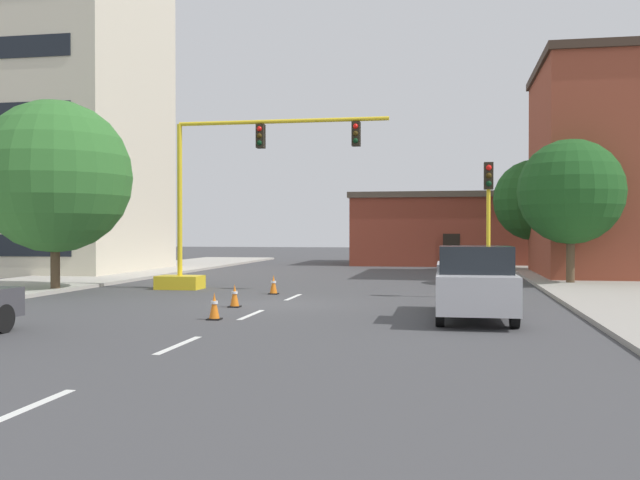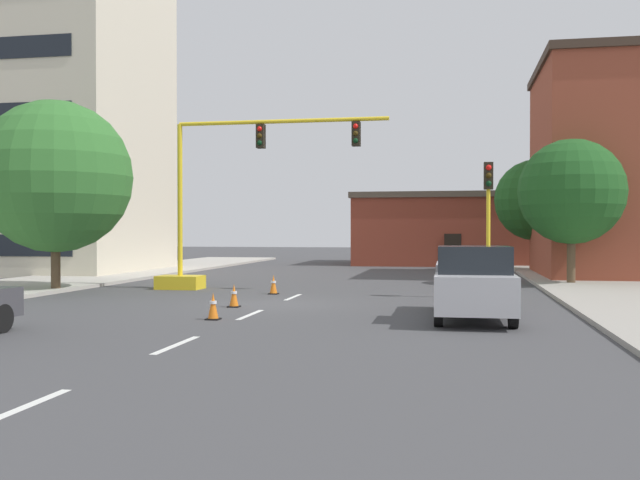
% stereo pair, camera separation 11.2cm
% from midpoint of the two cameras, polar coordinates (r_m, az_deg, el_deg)
% --- Properties ---
extents(ground_plane, '(160.00, 160.00, 0.00)m').
position_cam_midpoint_polar(ground_plane, '(23.47, -3.37, -5.11)').
color(ground_plane, '#424244').
extents(sidewalk_left, '(6.00, 56.00, 0.14)m').
position_cam_midpoint_polar(sidewalk_left, '(35.52, -19.45, -3.05)').
color(sidewalk_left, '#B2ADA3').
rests_on(sidewalk_left, ground_plane).
extents(sidewalk_right, '(6.00, 56.00, 0.14)m').
position_cam_midpoint_polar(sidewalk_right, '(31.41, 22.56, -3.56)').
color(sidewalk_right, '#9E998E').
rests_on(sidewalk_right, ground_plane).
extents(lane_stripe_seg_0, '(0.16, 2.40, 0.01)m').
position_cam_midpoint_polar(lane_stripe_seg_0, '(10.61, -22.50, -12.30)').
color(lane_stripe_seg_0, silver).
rests_on(lane_stripe_seg_0, ground_plane).
extents(lane_stripe_seg_1, '(0.16, 2.40, 0.01)m').
position_cam_midpoint_polar(lane_stripe_seg_1, '(15.43, -11.13, -8.17)').
color(lane_stripe_seg_1, silver).
rests_on(lane_stripe_seg_1, ground_plane).
extents(lane_stripe_seg_2, '(0.16, 2.40, 0.01)m').
position_cam_midpoint_polar(lane_stripe_seg_2, '(20.59, -5.41, -5.92)').
color(lane_stripe_seg_2, silver).
rests_on(lane_stripe_seg_2, ground_plane).
extents(lane_stripe_seg_3, '(0.16, 2.40, 0.01)m').
position_cam_midpoint_polar(lane_stripe_seg_3, '(25.89, -2.02, -4.55)').
color(lane_stripe_seg_3, silver).
rests_on(lane_stripe_seg_3, ground_plane).
extents(building_tall_left, '(14.83, 10.80, 23.48)m').
position_cam_midpoint_polar(building_tall_left, '(46.04, -22.31, 12.41)').
color(building_tall_left, beige).
rests_on(building_tall_left, ground_plane).
extents(building_brick_center, '(13.84, 9.51, 5.01)m').
position_cam_midpoint_polar(building_brick_center, '(52.49, 10.57, 0.86)').
color(building_brick_center, brown).
rests_on(building_brick_center, ground_plane).
extents(traffic_signal_gantry, '(9.47, 1.20, 6.83)m').
position_cam_midpoint_polar(traffic_signal_gantry, '(29.51, -8.72, 0.49)').
color(traffic_signal_gantry, yellow).
rests_on(traffic_signal_gantry, ground_plane).
extents(traffic_light_pole_right, '(0.32, 0.47, 4.80)m').
position_cam_midpoint_polar(traffic_light_pole_right, '(25.98, 13.34, 3.23)').
color(traffic_light_pole_right, yellow).
rests_on(traffic_light_pole_right, ground_plane).
extents(tree_left_near, '(5.95, 5.95, 7.48)m').
position_cam_midpoint_polar(tree_left_near, '(29.96, -20.18, 4.74)').
color(tree_left_near, brown).
rests_on(tree_left_near, ground_plane).
extents(tree_right_mid, '(4.59, 4.59, 6.39)m').
position_cam_midpoint_polar(tree_right_mid, '(33.12, 19.43, 3.63)').
color(tree_right_mid, brown).
rests_on(tree_right_mid, ground_plane).
extents(tree_right_far, '(4.78, 4.78, 6.59)m').
position_cam_midpoint_polar(tree_right_far, '(44.16, 16.82, 3.05)').
color(tree_right_far, brown).
rests_on(tree_right_far, ground_plane).
extents(pickup_truck_silver, '(2.06, 5.42, 1.99)m').
position_cam_midpoint_polar(pickup_truck_silver, '(19.91, 12.22, -3.35)').
color(pickup_truck_silver, '#BCBCC1').
rests_on(pickup_truck_silver, ground_plane).
extents(traffic_cone_roadside_a, '(0.36, 0.36, 0.72)m').
position_cam_midpoint_polar(traffic_cone_roadside_a, '(22.63, -6.71, -4.44)').
color(traffic_cone_roadside_a, black).
rests_on(traffic_cone_roadside_a, ground_plane).
extents(traffic_cone_roadside_b, '(0.36, 0.36, 0.72)m').
position_cam_midpoint_polar(traffic_cone_roadside_b, '(27.12, -3.60, -3.57)').
color(traffic_cone_roadside_b, black).
rests_on(traffic_cone_roadside_b, ground_plane).
extents(traffic_cone_roadside_c, '(0.36, 0.36, 0.73)m').
position_cam_midpoint_polar(traffic_cone_roadside_c, '(19.53, -8.32, -5.24)').
color(traffic_cone_roadside_c, black).
rests_on(traffic_cone_roadside_c, ground_plane).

